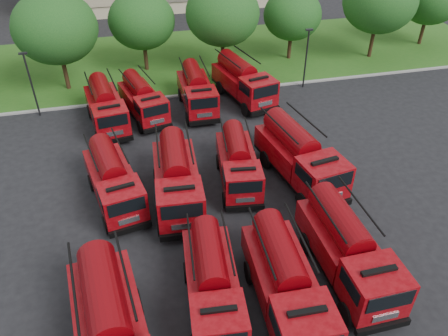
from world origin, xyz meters
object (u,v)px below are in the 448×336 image
object	(u,v)px
fire_truck_2	(286,283)
fire_truck_8	(106,107)
firefighter_5	(319,175)
fire_truck_6	(238,163)
firefighter_3	(391,314)
fire_truck_0	(112,333)
fire_truck_3	(347,249)
fire_truck_7	(299,156)
fire_truck_11	(243,81)
fire_truck_5	(177,179)
firefighter_4	(109,222)
fire_truck_1	(212,284)
fire_truck_9	(143,99)
fire_truck_4	(114,180)
fire_truck_10	(197,91)

from	to	relation	value
fire_truck_2	fire_truck_8	world-z (taller)	fire_truck_2
fire_truck_2	firefighter_5	bearing A→B (deg)	59.82
fire_truck_2	fire_truck_6	xyz separation A→B (m)	(0.40, 9.44, -0.16)
fire_truck_2	firefighter_3	size ratio (longest dim) A/B	3.81
fire_truck_0	fire_truck_6	bearing A→B (deg)	45.61
fire_truck_3	firefighter_3	world-z (taller)	fire_truck_3
fire_truck_0	firefighter_5	size ratio (longest dim) A/B	4.37
fire_truck_6	fire_truck_7	bearing A→B (deg)	-1.22
fire_truck_11	firefighter_5	world-z (taller)	fire_truck_11
fire_truck_6	fire_truck_8	distance (m)	11.82
fire_truck_11	firefighter_5	xyz separation A→B (m)	(1.94, -11.32, -1.65)
fire_truck_5	firefighter_4	distance (m)	4.45
fire_truck_11	firefighter_5	distance (m)	11.61
firefighter_4	fire_truck_6	bearing A→B (deg)	-131.53
fire_truck_11	fire_truck_1	bearing A→B (deg)	-122.51
firefighter_5	fire_truck_11	bearing A→B (deg)	-48.57
fire_truck_1	fire_truck_9	bearing A→B (deg)	99.76
fire_truck_5	fire_truck_9	distance (m)	10.86
firefighter_3	fire_truck_1	bearing A→B (deg)	-36.43
fire_truck_4	firefighter_3	size ratio (longest dim) A/B	3.73
firefighter_3	firefighter_5	size ratio (longest dim) A/B	1.03
firefighter_5	fire_truck_4	bearing A→B (deg)	29.76
fire_truck_2	firefighter_4	bearing A→B (deg)	137.23
fire_truck_8	fire_truck_9	world-z (taller)	fire_truck_8
fire_truck_8	firefighter_5	size ratio (longest dim) A/B	3.88
fire_truck_3	fire_truck_6	size ratio (longest dim) A/B	1.10
fire_truck_3	fire_truck_11	xyz separation A→B (m)	(0.23, 19.05, 0.01)
fire_truck_1	fire_truck_11	xyz separation A→B (m)	(6.80, 19.39, 0.17)
firefighter_4	fire_truck_3	bearing A→B (deg)	-175.07
fire_truck_3	fire_truck_2	bearing A→B (deg)	-162.29
fire_truck_9	fire_truck_4	bearing A→B (deg)	-117.98
fire_truck_5	fire_truck_9	bearing A→B (deg)	99.24
fire_truck_1	fire_truck_7	distance (m)	10.80
fire_truck_4	firefighter_5	size ratio (longest dim) A/B	3.83
fire_truck_4	fire_truck_11	size ratio (longest dim) A/B	0.92
fire_truck_1	fire_truck_6	world-z (taller)	fire_truck_1
fire_truck_3	firefighter_3	xyz separation A→B (m)	(1.08, -2.73, -1.64)
fire_truck_11	firefighter_5	size ratio (longest dim) A/B	4.17
fire_truck_8	fire_truck_10	size ratio (longest dim) A/B	1.04
fire_truck_8	firefighter_5	world-z (taller)	fire_truck_8
fire_truck_4	fire_truck_10	bearing A→B (deg)	45.26
fire_truck_2	fire_truck_9	size ratio (longest dim) A/B	1.07
fire_truck_1	fire_truck_9	distance (m)	18.49
fire_truck_6	firefighter_5	size ratio (longest dim) A/B	3.60
fire_truck_2	fire_truck_3	world-z (taller)	fire_truck_3
fire_truck_1	fire_truck_0	bearing A→B (deg)	-154.21
fire_truck_7	fire_truck_8	bearing A→B (deg)	130.60
firefighter_5	fire_truck_5	bearing A→B (deg)	34.50
fire_truck_10	firefighter_4	size ratio (longest dim) A/B	3.94
firefighter_3	firefighter_5	distance (m)	10.51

